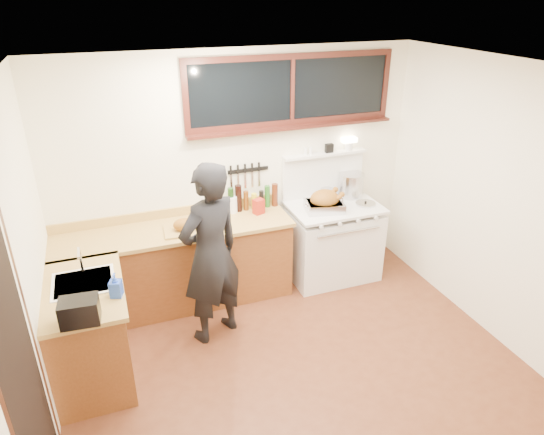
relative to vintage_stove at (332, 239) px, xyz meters
name	(u,v)px	position (x,y,z in m)	size (l,w,h in m)	color
ground_plane	(300,373)	(-1.00, -1.41, -0.48)	(4.00, 3.50, 0.02)	#572A17
room_shell	(305,204)	(-1.00, -1.41, 1.18)	(4.10, 3.60, 2.65)	white
counter_back	(177,266)	(-1.80, 0.04, -0.01)	(2.44, 0.64, 1.00)	brown
counter_left	(90,332)	(-2.70, -0.79, -0.01)	(0.64, 1.09, 0.90)	brown
sink_unit	(84,288)	(-2.68, -0.71, 0.38)	(0.50, 0.45, 0.37)	white
vintage_stove	(332,239)	(0.00, 0.00, 0.00)	(1.02, 0.74, 1.58)	white
back_window	(292,98)	(-0.40, 0.31, 1.60)	(2.32, 0.13, 0.77)	black
left_doorway	(24,378)	(-2.99, -1.96, 0.62)	(0.02, 1.04, 2.17)	black
knife_strip	(247,171)	(-0.92, 0.32, 0.84)	(0.46, 0.03, 0.28)	black
man	(211,255)	(-1.57, -0.61, 0.43)	(0.77, 0.66, 1.79)	black
soap_bottle	(115,285)	(-2.43, -1.00, 0.53)	(0.12, 0.12, 0.20)	blue
toaster	(80,311)	(-2.70, -1.26, 0.53)	(0.29, 0.21, 0.19)	black
cutting_board	(185,226)	(-1.70, -0.07, 0.49)	(0.43, 0.34, 0.14)	tan
roast_turkey	(325,202)	(-0.16, -0.09, 0.53)	(0.46, 0.39, 0.24)	silver
stockpot	(351,185)	(0.31, 0.18, 0.57)	(0.33, 0.33, 0.28)	silver
saucepan	(327,193)	(0.02, 0.22, 0.49)	(0.20, 0.29, 0.12)	silver
pot_lid	(366,203)	(0.34, -0.11, 0.45)	(0.24, 0.24, 0.04)	silver
coffee_tin	(259,206)	(-0.87, 0.08, 0.52)	(0.13, 0.12, 0.17)	#9D1F11
pitcher	(233,205)	(-1.12, 0.20, 0.52)	(0.13, 0.13, 0.18)	white
bottle_cluster	(252,198)	(-0.90, 0.22, 0.56)	(0.57, 0.07, 0.30)	black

